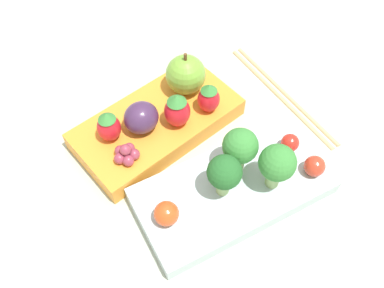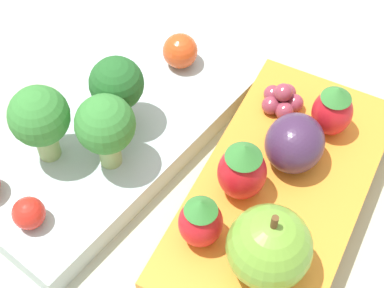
{
  "view_description": "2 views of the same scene",
  "coord_description": "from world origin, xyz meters",
  "px_view_note": "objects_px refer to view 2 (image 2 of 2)",
  "views": [
    {
      "loc": [
        0.17,
        0.23,
        0.44
      ],
      "look_at": [
        -0.01,
        0.0,
        0.04
      ],
      "focal_mm": 40.0,
      "sensor_mm": 36.0,
      "label": 1
    },
    {
      "loc": [
        -0.23,
        -0.12,
        0.39
      ],
      "look_at": [
        -0.01,
        0.0,
        0.04
      ],
      "focal_mm": 60.0,
      "sensor_mm": 36.0,
      "label": 2
    }
  ],
  "objects_px": {
    "broccoli_floret_1": "(120,81)",
    "strawberry_1": "(242,170)",
    "apple": "(269,247)",
    "strawberry_0": "(333,110)",
    "broccoli_floret_0": "(40,118)",
    "bento_box_fruit": "(281,193)",
    "bento_box_savoury": "(109,138)",
    "grape_cluster": "(282,100)",
    "cherry_tomato_2": "(180,51)",
    "cherry_tomato_0": "(29,213)",
    "strawberry_2": "(201,221)",
    "broccoli_floret_2": "(105,126)",
    "plum": "(295,143)"
  },
  "relations": [
    {
      "from": "broccoli_floret_1",
      "to": "apple",
      "type": "xyz_separation_m",
      "value": [
        -0.06,
        -0.14,
        -0.0
      ]
    },
    {
      "from": "bento_box_fruit",
      "to": "broccoli_floret_1",
      "type": "xyz_separation_m",
      "value": [
        0.0,
        0.13,
        0.04
      ]
    },
    {
      "from": "bento_box_fruit",
      "to": "cherry_tomato_0",
      "type": "distance_m",
      "value": 0.17
    },
    {
      "from": "broccoli_floret_0",
      "to": "bento_box_fruit",
      "type": "bearing_deg",
      "value": -70.83
    },
    {
      "from": "broccoli_floret_1",
      "to": "strawberry_1",
      "type": "height_order",
      "value": "broccoli_floret_1"
    },
    {
      "from": "cherry_tomato_0",
      "to": "strawberry_1",
      "type": "xyz_separation_m",
      "value": [
        0.08,
        -0.11,
        0.02
      ]
    },
    {
      "from": "strawberry_2",
      "to": "strawberry_0",
      "type": "bearing_deg",
      "value": -17.25
    },
    {
      "from": "bento_box_fruit",
      "to": "cherry_tomato_0",
      "type": "bearing_deg",
      "value": 128.2
    },
    {
      "from": "broccoli_floret_0",
      "to": "strawberry_0",
      "type": "height_order",
      "value": "broccoli_floret_0"
    },
    {
      "from": "bento_box_fruit",
      "to": "strawberry_0",
      "type": "bearing_deg",
      "value": -8.38
    },
    {
      "from": "cherry_tomato_0",
      "to": "apple",
      "type": "relative_size",
      "value": 0.36
    },
    {
      "from": "broccoli_floret_2",
      "to": "apple",
      "type": "relative_size",
      "value": 1.02
    },
    {
      "from": "broccoli_floret_0",
      "to": "cherry_tomato_2",
      "type": "distance_m",
      "value": 0.13
    },
    {
      "from": "broccoli_floret_1",
      "to": "broccoli_floret_2",
      "type": "xyz_separation_m",
      "value": [
        -0.04,
        -0.01,
        0.0
      ]
    },
    {
      "from": "cherry_tomato_0",
      "to": "strawberry_2",
      "type": "relative_size",
      "value": 0.51
    },
    {
      "from": "bento_box_fruit",
      "to": "plum",
      "type": "relative_size",
      "value": 4.98
    },
    {
      "from": "broccoli_floret_0",
      "to": "strawberry_1",
      "type": "distance_m",
      "value": 0.14
    },
    {
      "from": "cherry_tomato_0",
      "to": "strawberry_2",
      "type": "height_order",
      "value": "strawberry_2"
    },
    {
      "from": "broccoli_floret_1",
      "to": "grape_cluster",
      "type": "height_order",
      "value": "broccoli_floret_1"
    },
    {
      "from": "strawberry_1",
      "to": "bento_box_savoury",
      "type": "bearing_deg",
      "value": 88.8
    },
    {
      "from": "broccoli_floret_2",
      "to": "bento_box_savoury",
      "type": "bearing_deg",
      "value": 39.62
    },
    {
      "from": "broccoli_floret_2",
      "to": "strawberry_1",
      "type": "relative_size",
      "value": 1.26
    },
    {
      "from": "cherry_tomato_0",
      "to": "grape_cluster",
      "type": "relative_size",
      "value": 0.71
    },
    {
      "from": "broccoli_floret_1",
      "to": "cherry_tomato_2",
      "type": "bearing_deg",
      "value": -8.46
    },
    {
      "from": "cherry_tomato_2",
      "to": "strawberry_2",
      "type": "relative_size",
      "value": 0.64
    },
    {
      "from": "strawberry_1",
      "to": "grape_cluster",
      "type": "distance_m",
      "value": 0.08
    },
    {
      "from": "cherry_tomato_2",
      "to": "strawberry_1",
      "type": "relative_size",
      "value": 0.55
    },
    {
      "from": "bento_box_fruit",
      "to": "strawberry_1",
      "type": "bearing_deg",
      "value": 129.86
    },
    {
      "from": "strawberry_1",
      "to": "apple",
      "type": "bearing_deg",
      "value": -137.69
    },
    {
      "from": "strawberry_0",
      "to": "cherry_tomato_0",
      "type": "bearing_deg",
      "value": 138.95
    },
    {
      "from": "apple",
      "to": "strawberry_1",
      "type": "height_order",
      "value": "apple"
    },
    {
      "from": "bento_box_savoury",
      "to": "grape_cluster",
      "type": "height_order",
      "value": "grape_cluster"
    },
    {
      "from": "strawberry_0",
      "to": "strawberry_1",
      "type": "bearing_deg",
      "value": 157.75
    },
    {
      "from": "apple",
      "to": "strawberry_0",
      "type": "relative_size",
      "value": 1.39
    },
    {
      "from": "strawberry_1",
      "to": "strawberry_2",
      "type": "distance_m",
      "value": 0.04
    },
    {
      "from": "bento_box_savoury",
      "to": "cherry_tomato_2",
      "type": "xyz_separation_m",
      "value": [
        0.08,
        -0.01,
        0.02
      ]
    },
    {
      "from": "strawberry_0",
      "to": "bento_box_savoury",
      "type": "bearing_deg",
      "value": 118.04
    },
    {
      "from": "bento_box_fruit",
      "to": "strawberry_2",
      "type": "xyz_separation_m",
      "value": [
        -0.06,
        0.03,
        0.03
      ]
    },
    {
      "from": "strawberry_0",
      "to": "broccoli_floret_0",
      "type": "bearing_deg",
      "value": 124.29
    },
    {
      "from": "cherry_tomato_0",
      "to": "cherry_tomato_2",
      "type": "bearing_deg",
      "value": -4.68
    },
    {
      "from": "bento_box_fruit",
      "to": "cherry_tomato_2",
      "type": "relative_size",
      "value": 7.87
    },
    {
      "from": "cherry_tomato_2",
      "to": "plum",
      "type": "xyz_separation_m",
      "value": [
        -0.05,
        -0.11,
        0.01
      ]
    },
    {
      "from": "cherry_tomato_2",
      "to": "strawberry_0",
      "type": "height_order",
      "value": "strawberry_0"
    },
    {
      "from": "bento_box_fruit",
      "to": "broccoli_floret_1",
      "type": "distance_m",
      "value": 0.13
    },
    {
      "from": "broccoli_floret_0",
      "to": "broccoli_floret_1",
      "type": "distance_m",
      "value": 0.06
    },
    {
      "from": "bento_box_savoury",
      "to": "broccoli_floret_2",
      "type": "bearing_deg",
      "value": -140.38
    },
    {
      "from": "cherry_tomato_2",
      "to": "bento_box_savoury",
      "type": "bearing_deg",
      "value": 171.17
    },
    {
      "from": "cherry_tomato_2",
      "to": "grape_cluster",
      "type": "relative_size",
      "value": 0.89
    },
    {
      "from": "broccoli_floret_2",
      "to": "strawberry_1",
      "type": "distance_m",
      "value": 0.09
    },
    {
      "from": "bento_box_fruit",
      "to": "strawberry_0",
      "type": "distance_m",
      "value": 0.07
    }
  ]
}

